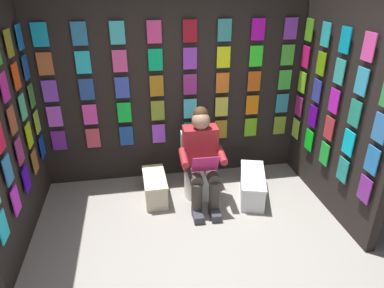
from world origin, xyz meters
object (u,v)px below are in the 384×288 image
Objects in this scene: toilet at (198,169)px; person_reading at (202,158)px; comic_longbox_far at (252,185)px; comic_longbox_near at (155,187)px.

person_reading is (0.00, 0.23, 0.27)m from toilet.
comic_longbox_far is (-0.65, 0.00, -0.44)m from person_reading.
comic_longbox_near is (0.55, -0.17, -0.44)m from person_reading.
person_reading is 0.78m from comic_longbox_far.
comic_longbox_far is at bearing 170.84° from comic_longbox_near.
toilet is at bearing -3.03° from comic_longbox_far.
comic_longbox_far is (-1.20, 0.17, 0.00)m from comic_longbox_near.
comic_longbox_near is (0.56, 0.06, -0.17)m from toilet.
comic_longbox_near is at bearing 8.40° from comic_longbox_far.
toilet reaches higher than comic_longbox_far.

